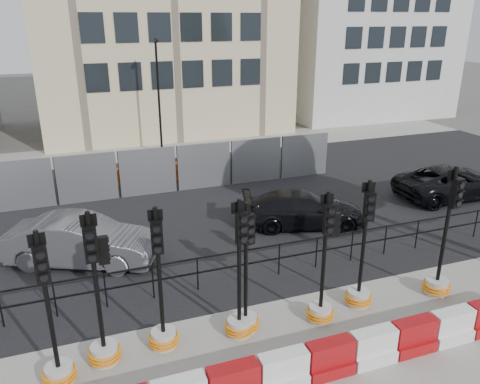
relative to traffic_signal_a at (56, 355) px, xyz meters
name	(u,v)px	position (x,y,z in m)	size (l,w,h in m)	color
ground	(255,306)	(4.73, 1.18, -0.70)	(120.00, 120.00, 0.00)	#51514C
road	(189,208)	(4.73, 8.18, -0.69)	(40.00, 14.00, 0.03)	black
sidewalk_far	(150,150)	(4.73, 17.18, -0.69)	(40.00, 4.00, 0.02)	gray
building_white	(362,2)	(21.73, 23.17, 7.30)	(12.00, 9.06, 16.00)	silver
kerb_railing	(240,261)	(4.73, 2.38, -0.02)	(18.00, 0.04, 1.00)	black
heras_fencing	(162,172)	(4.24, 10.89, 0.01)	(14.33, 1.72, 2.00)	#94979C
lamp_post_far	(159,94)	(5.23, 16.16, 2.52)	(0.12, 0.56, 6.00)	black
barrier_row	(307,365)	(4.73, -1.62, -0.34)	(12.55, 0.50, 0.80)	#AA110D
traffic_signal_a	(56,355)	(0.00, 0.00, 0.00)	(0.67, 0.67, 3.41)	silver
traffic_signal_b	(102,330)	(0.92, 0.32, 0.14)	(0.69, 0.69, 3.52)	silver
traffic_signal_c	(163,320)	(2.20, 0.40, 0.00)	(0.67, 0.67, 3.40)	silver
traffic_signal_d	(240,305)	(3.96, 0.23, 0.11)	(0.67, 0.67, 3.41)	silver
traffic_signal_e	(246,306)	(4.14, 0.32, -0.03)	(0.65, 0.65, 3.28)	silver
traffic_signal_f	(322,292)	(6.00, 0.05, 0.10)	(0.67, 0.67, 3.38)	silver
traffic_signal_g	(360,281)	(7.23, 0.32, 0.00)	(0.67, 0.67, 3.42)	silver
traffic_signal_h	(440,270)	(9.50, 0.04, 0.04)	(0.71, 0.71, 3.59)	silver
car_b	(81,241)	(0.67, 5.05, 0.03)	(4.67, 3.23, 1.46)	#535358
car_c	(303,209)	(8.16, 5.23, -0.08)	(4.62, 2.87, 1.25)	black
car_d	(452,182)	(15.15, 5.67, -0.05)	(4.77, 2.26, 1.32)	black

